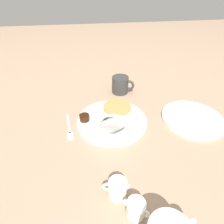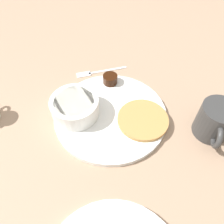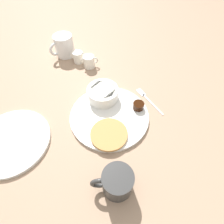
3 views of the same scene
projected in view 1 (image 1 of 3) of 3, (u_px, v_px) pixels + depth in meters
ground_plane at (112, 122)px, 0.70m from camera, size 4.00×4.00×0.00m
plate at (112, 121)px, 0.70m from camera, size 0.28×0.28×0.01m
pancake_stack at (117, 107)px, 0.75m from camera, size 0.12×0.12×0.01m
bowl at (113, 129)px, 0.61m from camera, size 0.11×0.11×0.05m
syrup_cup at (84, 118)px, 0.68m from camera, size 0.04×0.04×0.02m
butter_ramekin at (108, 135)px, 0.60m from camera, size 0.05×0.05×0.04m
coffee_mug at (121, 85)px, 0.86m from camera, size 0.11×0.08×0.08m
creamer_pitcher_near at (117, 188)px, 0.45m from camera, size 0.07×0.05×0.05m
creamer_pitcher_far at (134, 209)px, 0.41m from camera, size 0.06×0.05×0.05m
fork at (69, 129)px, 0.66m from camera, size 0.03×0.15×0.00m
far_plate at (192, 118)px, 0.71m from camera, size 0.24×0.24×0.01m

